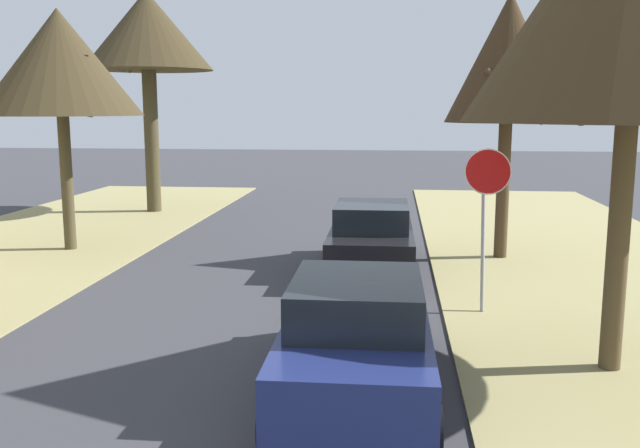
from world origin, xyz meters
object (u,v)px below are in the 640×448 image
at_px(street_tree_left_mid_b, 60,63).
at_px(parked_sedan_black, 372,240).
at_px(street_tree_right_mid_b, 509,59).
at_px(street_tree_left_far, 147,33).
at_px(parked_sedan_navy, 357,340).
at_px(stop_sign_far, 486,195).

bearing_deg(street_tree_left_mid_b, parked_sedan_black, -10.56).
bearing_deg(parked_sedan_black, street_tree_left_mid_b, 169.44).
bearing_deg(street_tree_right_mid_b, parked_sedan_black, -152.25).
xyz_separation_m(street_tree_right_mid_b, parked_sedan_black, (-3.11, -1.64, -4.07)).
xyz_separation_m(street_tree_left_far, parked_sedan_black, (7.97, -8.17, -5.47)).
xyz_separation_m(street_tree_right_mid_b, parked_sedan_navy, (-3.08, -8.48, -4.07)).
xyz_separation_m(street_tree_right_mid_b, street_tree_left_far, (-11.09, 6.53, 1.40)).
height_order(street_tree_left_far, parked_sedan_black, street_tree_left_far).
distance_m(stop_sign_far, parked_sedan_navy, 4.51).
bearing_deg(street_tree_left_far, parked_sedan_black, -45.69).
xyz_separation_m(street_tree_left_mid_b, parked_sedan_navy, (7.89, -8.31, -4.05)).
relative_size(street_tree_right_mid_b, street_tree_left_mid_b, 1.04).
distance_m(street_tree_left_far, parked_sedan_black, 12.66).
bearing_deg(parked_sedan_navy, street_tree_left_far, 118.07).
xyz_separation_m(street_tree_left_far, parked_sedan_navy, (8.01, -15.01, -5.47)).
relative_size(parked_sedan_navy, parked_sedan_black, 1.00).
relative_size(street_tree_right_mid_b, parked_sedan_black, 1.43).
bearing_deg(street_tree_left_mid_b, parked_sedan_navy, -46.47).
height_order(parked_sedan_navy, parked_sedan_black, same).
xyz_separation_m(street_tree_left_mid_b, street_tree_left_far, (-0.11, 6.70, 1.42)).
height_order(street_tree_right_mid_b, parked_sedan_navy, street_tree_right_mid_b).
relative_size(stop_sign_far, street_tree_left_mid_b, 0.48).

